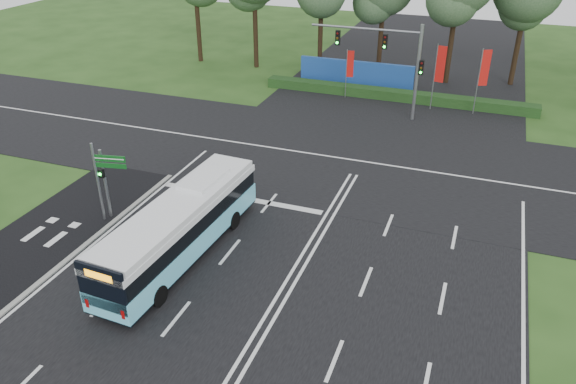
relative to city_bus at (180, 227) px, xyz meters
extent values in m
plane|color=#244617|center=(5.25, 0.97, -1.57)|extent=(120.00, 120.00, 0.00)
cube|color=black|center=(5.25, 0.97, -1.55)|extent=(20.00, 120.00, 0.04)
cube|color=black|center=(5.25, 12.97, -1.55)|extent=(120.00, 14.00, 0.05)
cube|color=black|center=(-7.25, -2.03, -1.54)|extent=(5.00, 18.00, 0.06)
cube|color=gray|center=(-4.85, -2.03, -1.51)|extent=(0.25, 18.00, 0.12)
cube|color=#69D5F3|center=(0.00, 0.02, -0.60)|extent=(2.85, 10.97, 1.00)
cube|color=black|center=(0.00, 0.02, -1.05)|extent=(2.82, 10.91, 0.27)
cube|color=black|center=(0.00, 0.02, 0.30)|extent=(2.75, 10.80, 0.86)
cube|color=white|center=(0.00, 0.02, 0.85)|extent=(2.85, 10.97, 0.32)
cube|color=white|center=(0.00, 0.02, 1.16)|extent=(2.78, 10.53, 0.32)
cube|color=white|center=(0.12, 2.28, 1.43)|extent=(1.59, 2.79, 0.23)
cube|color=black|center=(-0.29, -5.35, 0.35)|extent=(2.20, 0.24, 1.99)
cube|color=orange|center=(-0.29, -5.39, 0.98)|extent=(1.27, 0.13, 0.32)
cylinder|color=black|center=(-0.88, 3.15, -1.10)|extent=(0.30, 0.95, 0.94)
cylinder|color=black|center=(1.22, 3.03, -1.10)|extent=(0.30, 0.95, 0.94)
cylinder|color=black|center=(-1.24, -3.36, -1.10)|extent=(0.30, 0.95, 0.94)
cylinder|color=black|center=(0.86, -3.47, -1.10)|extent=(0.30, 0.95, 0.94)
cylinder|color=gray|center=(-5.35, 1.82, 0.36)|extent=(0.15, 0.15, 3.86)
cube|color=black|center=(-5.35, 1.64, 1.08)|extent=(0.31, 0.20, 0.44)
sphere|color=#19F233|center=(-5.35, 1.54, 1.08)|extent=(0.15, 0.15, 0.15)
cylinder|color=gray|center=(-5.46, 1.43, 0.61)|extent=(0.13, 0.13, 4.36)
cube|color=#0D4C16|center=(-4.66, 1.59, 2.03)|extent=(1.61, 0.39, 0.33)
cube|color=#0D4C16|center=(-4.66, 1.59, 1.65)|extent=(1.61, 0.39, 0.24)
cube|color=white|center=(-4.66, 1.55, 2.03)|extent=(1.50, 0.31, 0.04)
cylinder|color=gray|center=(1.25, 24.56, 0.43)|extent=(0.06, 0.06, 3.99)
cube|color=red|center=(1.53, 24.64, 1.27)|extent=(0.52, 0.18, 2.13)
cylinder|color=gray|center=(8.22, 24.15, 1.00)|extent=(0.08, 0.08, 5.13)
cube|color=red|center=(8.59, 24.07, 2.08)|extent=(0.68, 0.17, 2.74)
cylinder|color=gray|center=(11.43, 24.29, 0.95)|extent=(0.08, 0.08, 5.04)
cube|color=red|center=(11.77, 24.44, 2.01)|extent=(0.63, 0.32, 2.69)
cylinder|color=gray|center=(7.25, 21.47, 1.93)|extent=(0.24, 0.24, 7.00)
cylinder|color=gray|center=(3.25, 21.47, 4.83)|extent=(8.00, 0.16, 0.16)
cube|color=black|center=(4.75, 21.47, 4.03)|extent=(0.32, 0.28, 1.05)
cube|color=black|center=(1.25, 21.47, 4.03)|extent=(0.32, 0.28, 1.05)
cube|color=black|center=(7.50, 21.47, 2.43)|extent=(0.32, 0.28, 1.05)
cube|color=#153212|center=(5.25, 25.47, -1.17)|extent=(22.00, 1.20, 0.80)
cube|color=#1B4595|center=(1.25, 27.97, -0.47)|extent=(10.00, 0.30, 2.20)
cylinder|color=black|center=(-15.28, 30.49, 2.76)|extent=(0.44, 0.44, 8.67)
cylinder|color=black|center=(-9.19, 30.43, 2.71)|extent=(0.44, 0.44, 8.55)
cylinder|color=black|center=(-3.01, 31.07, 2.66)|extent=(0.44, 0.44, 8.47)
cylinder|color=black|center=(2.10, 33.45, 2.07)|extent=(0.44, 0.44, 7.28)
cylinder|color=black|center=(8.58, 31.65, 2.63)|extent=(0.44, 0.44, 8.41)
cylinder|color=black|center=(13.99, 33.04, 2.30)|extent=(0.44, 0.44, 7.74)
camera|label=1|loc=(12.17, -18.77, 13.69)|focal=35.00mm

